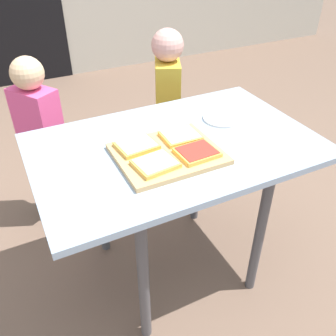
{
  "coord_description": "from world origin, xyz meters",
  "views": [
    {
      "loc": [
        -0.61,
        -1.16,
        1.56
      ],
      "look_at": [
        -0.04,
        0.0,
        0.65
      ],
      "focal_mm": 39.24,
      "sensor_mm": 36.0,
      "label": 1
    }
  ],
  "objects_px": {
    "cutting_board": "(168,154)",
    "plate_white_right": "(222,118)",
    "child_right": "(168,103)",
    "child_left": "(41,134)",
    "dining_table": "(175,161)",
    "pizza_slice_near_right": "(197,152)",
    "pizza_slice_far_left": "(137,145)",
    "pizza_slice_near_left": "(155,164)",
    "pizza_slice_far_right": "(181,136)"
  },
  "relations": [
    {
      "from": "pizza_slice_far_right",
      "to": "pizza_slice_near_right",
      "type": "relative_size",
      "value": 0.99
    },
    {
      "from": "cutting_board",
      "to": "pizza_slice_far_right",
      "type": "bearing_deg",
      "value": 37.02
    },
    {
      "from": "cutting_board",
      "to": "plate_white_right",
      "type": "height_order",
      "value": "cutting_board"
    },
    {
      "from": "pizza_slice_far_right",
      "to": "child_left",
      "type": "relative_size",
      "value": 0.16
    },
    {
      "from": "child_left",
      "to": "plate_white_right",
      "type": "bearing_deg",
      "value": -39.23
    },
    {
      "from": "dining_table",
      "to": "child_left",
      "type": "height_order",
      "value": "child_left"
    },
    {
      "from": "child_left",
      "to": "child_right",
      "type": "distance_m",
      "value": 0.75
    },
    {
      "from": "pizza_slice_near_left",
      "to": "pizza_slice_far_right",
      "type": "bearing_deg",
      "value": 37.84
    },
    {
      "from": "pizza_slice_far_right",
      "to": "pizza_slice_far_left",
      "type": "relative_size",
      "value": 0.95
    },
    {
      "from": "dining_table",
      "to": "child_right",
      "type": "relative_size",
      "value": 1.13
    },
    {
      "from": "pizza_slice_far_left",
      "to": "child_right",
      "type": "height_order",
      "value": "child_right"
    },
    {
      "from": "pizza_slice_near_right",
      "to": "plate_white_right",
      "type": "xyz_separation_m",
      "value": [
        0.28,
        0.24,
        -0.03
      ]
    },
    {
      "from": "dining_table",
      "to": "pizza_slice_near_left",
      "type": "distance_m",
      "value": 0.24
    },
    {
      "from": "pizza_slice_far_left",
      "to": "child_left",
      "type": "height_order",
      "value": "child_left"
    },
    {
      "from": "cutting_board",
      "to": "plate_white_right",
      "type": "bearing_deg",
      "value": 24.56
    },
    {
      "from": "plate_white_right",
      "to": "pizza_slice_near_left",
      "type": "bearing_deg",
      "value": -152.46
    },
    {
      "from": "pizza_slice_far_right",
      "to": "cutting_board",
      "type": "bearing_deg",
      "value": -142.98
    },
    {
      "from": "cutting_board",
      "to": "plate_white_right",
      "type": "relative_size",
      "value": 2.22
    },
    {
      "from": "pizza_slice_near_left",
      "to": "plate_white_right",
      "type": "relative_size",
      "value": 0.92
    },
    {
      "from": "pizza_slice_far_right",
      "to": "pizza_slice_far_left",
      "type": "height_order",
      "value": "same"
    },
    {
      "from": "dining_table",
      "to": "pizza_slice_near_left",
      "type": "xyz_separation_m",
      "value": [
        -0.16,
        -0.14,
        0.12
      ]
    },
    {
      "from": "pizza_slice_far_right",
      "to": "child_left",
      "type": "xyz_separation_m",
      "value": [
        -0.48,
        0.71,
        -0.23
      ]
    },
    {
      "from": "pizza_slice_far_right",
      "to": "pizza_slice_near_left",
      "type": "bearing_deg",
      "value": -142.16
    },
    {
      "from": "pizza_slice_far_right",
      "to": "pizza_slice_near_left",
      "type": "distance_m",
      "value": 0.23
    },
    {
      "from": "pizza_slice_far_right",
      "to": "pizza_slice_near_right",
      "type": "bearing_deg",
      "value": -90.74
    },
    {
      "from": "dining_table",
      "to": "pizza_slice_near_right",
      "type": "height_order",
      "value": "pizza_slice_near_right"
    },
    {
      "from": "pizza_slice_far_left",
      "to": "child_left",
      "type": "relative_size",
      "value": 0.17
    },
    {
      "from": "child_right",
      "to": "pizza_slice_near_left",
      "type": "bearing_deg",
      "value": -119.1
    },
    {
      "from": "cutting_board",
      "to": "pizza_slice_near_right",
      "type": "bearing_deg",
      "value": -36.66
    },
    {
      "from": "dining_table",
      "to": "cutting_board",
      "type": "relative_size",
      "value": 2.94
    },
    {
      "from": "plate_white_right",
      "to": "child_right",
      "type": "relative_size",
      "value": 0.17
    },
    {
      "from": "pizza_slice_far_left",
      "to": "plate_white_right",
      "type": "xyz_separation_m",
      "value": [
        0.47,
        0.09,
        -0.03
      ]
    },
    {
      "from": "dining_table",
      "to": "child_left",
      "type": "xyz_separation_m",
      "value": [
        -0.46,
        0.71,
        -0.12
      ]
    },
    {
      "from": "pizza_slice_near_right",
      "to": "plate_white_right",
      "type": "height_order",
      "value": "pizza_slice_near_right"
    },
    {
      "from": "pizza_slice_near_right",
      "to": "child_right",
      "type": "xyz_separation_m",
      "value": [
        0.27,
        0.8,
        -0.18
      ]
    },
    {
      "from": "pizza_slice_far_right",
      "to": "child_right",
      "type": "bearing_deg",
      "value": 68.02
    },
    {
      "from": "pizza_slice_near_left",
      "to": "pizza_slice_far_left",
      "type": "bearing_deg",
      "value": 95.1
    },
    {
      "from": "pizza_slice_far_left",
      "to": "cutting_board",
      "type": "bearing_deg",
      "value": -40.09
    },
    {
      "from": "cutting_board",
      "to": "pizza_slice_far_left",
      "type": "height_order",
      "value": "pizza_slice_far_left"
    },
    {
      "from": "pizza_slice_far_left",
      "to": "plate_white_right",
      "type": "distance_m",
      "value": 0.47
    },
    {
      "from": "cutting_board",
      "to": "pizza_slice_far_right",
      "type": "relative_size",
      "value": 2.59
    },
    {
      "from": "dining_table",
      "to": "child_right",
      "type": "bearing_deg",
      "value": 66.38
    },
    {
      "from": "cutting_board",
      "to": "plate_white_right",
      "type": "distance_m",
      "value": 0.4
    },
    {
      "from": "plate_white_right",
      "to": "pizza_slice_far_left",
      "type": "bearing_deg",
      "value": -169.62
    },
    {
      "from": "pizza_slice_near_left",
      "to": "pizza_slice_near_right",
      "type": "height_order",
      "value": "same"
    },
    {
      "from": "cutting_board",
      "to": "child_right",
      "type": "distance_m",
      "value": 0.84
    },
    {
      "from": "plate_white_right",
      "to": "child_left",
      "type": "height_order",
      "value": "child_left"
    },
    {
      "from": "dining_table",
      "to": "pizza_slice_near_right",
      "type": "xyz_separation_m",
      "value": [
        0.02,
        -0.14,
        0.12
      ]
    },
    {
      "from": "dining_table",
      "to": "pizza_slice_near_right",
      "type": "distance_m",
      "value": 0.18
    },
    {
      "from": "dining_table",
      "to": "pizza_slice_near_left",
      "type": "height_order",
      "value": "pizza_slice_near_left"
    }
  ]
}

